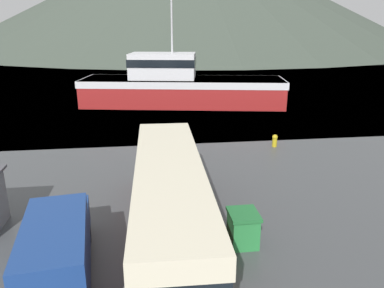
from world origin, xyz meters
TOP-DOWN VIEW (x-y plane):
  - water_surface at (0.00, 139.99)m, footprint 240.00×240.00m
  - tour_bus at (-1.47, 7.42)m, footprint 2.93×12.48m
  - delivery_van at (-5.32, 5.18)m, footprint 2.69×6.56m
  - fishing_boat at (1.59, 34.33)m, footprint 22.28×9.76m
  - storage_bin at (1.34, 6.65)m, footprint 1.15×1.31m
  - mooring_bollard at (6.85, 18.55)m, footprint 0.39×0.39m

SIDE VIEW (x-z plane):
  - water_surface at x=0.00m, z-range 0.00..0.00m
  - mooring_bollard at x=6.85m, z-range 0.04..0.94m
  - storage_bin at x=1.34m, z-range 0.01..1.39m
  - delivery_van at x=-5.32m, z-range 0.07..2.55m
  - tour_bus at x=-1.47m, z-range 0.21..3.47m
  - fishing_boat at x=1.59m, z-range -3.40..7.64m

